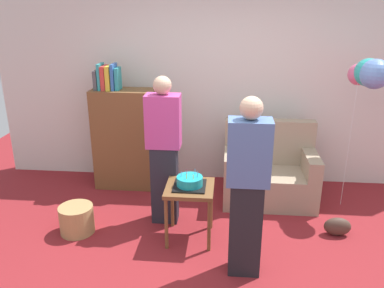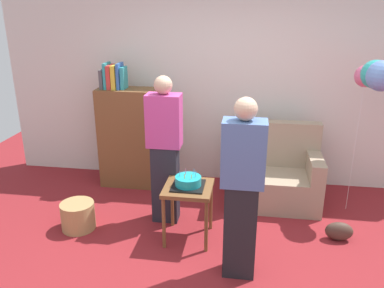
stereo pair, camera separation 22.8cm
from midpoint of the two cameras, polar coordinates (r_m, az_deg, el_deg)
ground_plane at (r=3.85m, az=4.21°, el=-17.30°), size 8.00×8.00×0.00m
wall_back at (r=5.22m, az=6.49°, el=8.94°), size 6.00×0.10×2.70m
couch at (r=4.93m, az=12.88°, el=-4.45°), size 1.10×0.70×0.96m
bookshelf at (r=5.19m, az=-7.65°, el=1.23°), size 0.80×0.36×1.62m
side_table at (r=4.00m, az=1.10°, el=-7.31°), size 0.48×0.48×0.59m
birthday_cake at (r=3.94m, az=1.11°, el=-5.50°), size 0.32×0.32×0.17m
person_blowing_candles at (r=4.22m, az=-2.41°, el=-0.90°), size 0.36×0.22×1.63m
person_holding_cake at (r=3.38m, az=9.15°, el=-6.58°), size 0.36×0.22×1.63m
wicker_basket at (r=4.47m, az=-14.71°, el=-10.01°), size 0.36×0.36×0.30m
handbag at (r=4.46m, az=21.87°, el=-11.63°), size 0.28×0.14×0.20m
balloon_bunch at (r=4.66m, az=26.36°, el=8.86°), size 0.38×0.48×1.77m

